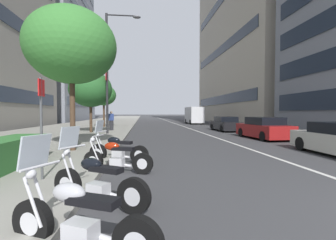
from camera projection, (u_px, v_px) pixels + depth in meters
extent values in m
cube|color=gray|center=(95.00, 125.00, 31.62)|extent=(160.00, 10.75, 0.15)
cube|color=silver|center=(174.00, 123.00, 37.83)|extent=(110.00, 0.16, 0.01)
cylinder|color=black|center=(33.00, 222.00, 3.07)|extent=(0.37, 0.60, 0.61)
cylinder|color=silver|center=(33.00, 222.00, 3.07)|extent=(0.25, 0.33, 0.30)
cube|color=silver|center=(81.00, 233.00, 2.83)|extent=(0.40, 0.45, 0.28)
cube|color=black|center=(93.00, 201.00, 2.75)|extent=(0.47, 0.67, 0.10)
ellipsoid|color=#B2B2B7|center=(69.00, 193.00, 2.87)|extent=(0.41, 0.52, 0.24)
cylinder|color=silver|center=(32.00, 202.00, 2.97)|extent=(0.17, 0.31, 0.64)
cylinder|color=silver|center=(42.00, 198.00, 3.10)|extent=(0.17, 0.31, 0.64)
cylinder|color=silver|center=(41.00, 166.00, 3.00)|extent=(0.56, 0.29, 0.04)
sphere|color=silver|center=(31.00, 174.00, 3.06)|extent=(0.14, 0.14, 0.14)
cube|color=#B2BCC6|center=(35.00, 151.00, 3.02)|extent=(0.45, 0.30, 0.44)
cylinder|color=silver|center=(107.00, 240.00, 2.87)|extent=(0.37, 0.66, 0.16)
cylinder|color=black|center=(68.00, 184.00, 4.65)|extent=(0.43, 0.61, 0.63)
cylinder|color=silver|center=(68.00, 184.00, 4.65)|extent=(0.27, 0.34, 0.32)
cylinder|color=black|center=(134.00, 196.00, 4.00)|extent=(0.43, 0.61, 0.63)
cylinder|color=silver|center=(134.00, 196.00, 4.00)|extent=(0.27, 0.34, 0.32)
cube|color=silver|center=(98.00, 190.00, 4.33)|extent=(0.42, 0.46, 0.28)
cube|color=black|center=(106.00, 169.00, 4.24)|extent=(0.52, 0.66, 0.10)
ellipsoid|color=black|center=(91.00, 164.00, 4.38)|extent=(0.44, 0.52, 0.24)
cylinder|color=silver|center=(68.00, 170.00, 4.54)|extent=(0.20, 0.29, 0.64)
cylinder|color=silver|center=(73.00, 169.00, 4.67)|extent=(0.20, 0.29, 0.64)
cylinder|color=silver|center=(73.00, 147.00, 4.56)|extent=(0.53, 0.34, 0.04)
sphere|color=silver|center=(67.00, 152.00, 4.64)|extent=(0.14, 0.14, 0.14)
cube|color=#B2BCC6|center=(69.00, 137.00, 4.59)|extent=(0.44, 0.33, 0.44)
cylinder|color=silver|center=(115.00, 196.00, 4.34)|extent=(0.43, 0.63, 0.16)
cylinder|color=black|center=(93.00, 161.00, 6.97)|extent=(0.31, 0.61, 0.60)
cylinder|color=silver|center=(93.00, 161.00, 6.97)|extent=(0.22, 0.33, 0.30)
cylinder|color=black|center=(143.00, 163.00, 6.61)|extent=(0.31, 0.61, 0.60)
cylinder|color=silver|center=(143.00, 163.00, 6.61)|extent=(0.22, 0.33, 0.30)
cube|color=silver|center=(117.00, 163.00, 6.79)|extent=(0.37, 0.45, 0.28)
cube|color=black|center=(123.00, 149.00, 6.74)|extent=(0.42, 0.68, 0.10)
ellipsoid|color=#991E0A|center=(112.00, 146.00, 6.82)|extent=(0.38, 0.51, 0.24)
cylinder|color=silver|center=(94.00, 151.00, 6.88)|extent=(0.15, 0.31, 0.64)
cylinder|color=silver|center=(97.00, 150.00, 7.01)|extent=(0.15, 0.31, 0.64)
cylinder|color=silver|center=(98.00, 136.00, 6.91)|extent=(0.58, 0.23, 0.04)
sphere|color=silver|center=(93.00, 140.00, 6.96)|extent=(0.14, 0.14, 0.14)
cylinder|color=silver|center=(128.00, 166.00, 6.87)|extent=(0.31, 0.68, 0.16)
cylinder|color=black|center=(98.00, 153.00, 8.27)|extent=(0.34, 0.64, 0.64)
cylinder|color=silver|center=(98.00, 153.00, 8.27)|extent=(0.24, 0.34, 0.32)
cylinder|color=black|center=(139.00, 155.00, 7.86)|extent=(0.34, 0.64, 0.64)
cylinder|color=silver|center=(139.00, 155.00, 7.86)|extent=(0.24, 0.34, 0.32)
cube|color=silver|center=(118.00, 154.00, 8.06)|extent=(0.38, 0.45, 0.28)
cube|color=black|center=(123.00, 143.00, 8.00)|extent=(0.44, 0.68, 0.10)
ellipsoid|color=black|center=(114.00, 140.00, 8.09)|extent=(0.39, 0.52, 0.24)
cylinder|color=silver|center=(99.00, 145.00, 8.17)|extent=(0.16, 0.31, 0.64)
cylinder|color=silver|center=(101.00, 144.00, 8.30)|extent=(0.16, 0.31, 0.64)
cylinder|color=silver|center=(102.00, 132.00, 8.20)|extent=(0.57, 0.25, 0.04)
sphere|color=silver|center=(97.00, 135.00, 8.25)|extent=(0.14, 0.14, 0.14)
cube|color=#B2BCC6|center=(99.00, 126.00, 8.22)|extent=(0.45, 0.27, 0.44)
cylinder|color=silver|center=(127.00, 157.00, 8.13)|extent=(0.33, 0.67, 0.16)
cylinder|color=black|center=(301.00, 144.00, 10.75)|extent=(0.63, 0.25, 0.62)
cylinder|color=black|center=(335.00, 143.00, 10.85)|extent=(0.63, 0.25, 0.62)
cube|color=maroon|center=(263.00, 130.00, 15.60)|extent=(4.41, 2.05, 0.80)
cube|color=black|center=(265.00, 121.00, 15.44)|extent=(2.29, 1.80, 0.50)
cylinder|color=black|center=(241.00, 132.00, 16.89)|extent=(0.63, 0.25, 0.62)
cylinder|color=black|center=(263.00, 132.00, 17.15)|extent=(0.63, 0.25, 0.62)
cylinder|color=black|center=(263.00, 136.00, 14.07)|extent=(0.63, 0.25, 0.62)
cylinder|color=black|center=(289.00, 136.00, 14.33)|extent=(0.63, 0.25, 0.62)
cube|color=black|center=(225.00, 125.00, 22.30)|extent=(4.63, 1.85, 0.74)
cube|color=black|center=(226.00, 119.00, 22.16)|extent=(2.29, 1.67, 0.46)
cylinder|color=black|center=(213.00, 127.00, 23.74)|extent=(0.62, 0.23, 0.62)
cylinder|color=black|center=(228.00, 127.00, 23.89)|extent=(0.62, 0.23, 0.62)
cylinder|color=black|center=(222.00, 129.00, 20.72)|extent=(0.62, 0.23, 0.62)
cylinder|color=black|center=(240.00, 129.00, 20.87)|extent=(0.62, 0.23, 0.62)
cube|color=silver|center=(194.00, 115.00, 36.08)|extent=(5.38, 2.01, 2.36)
cube|color=black|center=(198.00, 111.00, 33.41)|extent=(0.05, 1.67, 0.56)
cylinder|color=black|center=(186.00, 121.00, 37.83)|extent=(0.72, 0.26, 0.72)
cylinder|color=black|center=(197.00, 121.00, 38.02)|extent=(0.72, 0.26, 0.72)
cylinder|color=black|center=(191.00, 122.00, 34.20)|extent=(0.72, 0.26, 0.72)
cylinder|color=black|center=(203.00, 122.00, 34.39)|extent=(0.72, 0.26, 0.72)
cylinder|color=#47494C|center=(41.00, 129.00, 5.55)|extent=(0.06, 0.06, 2.44)
cube|color=red|center=(41.00, 88.00, 5.52)|extent=(0.32, 0.02, 0.40)
cylinder|color=#232326|center=(107.00, 74.00, 17.66)|extent=(0.18, 0.18, 9.07)
cylinder|color=#232326|center=(122.00, 15.00, 17.64)|extent=(0.10, 2.27, 0.10)
ellipsoid|color=slate|center=(137.00, 17.00, 17.77)|extent=(0.44, 0.60, 0.20)
cube|color=#B21E23|center=(106.00, 73.00, 17.31)|extent=(0.56, 0.03, 1.10)
cube|color=#B21E23|center=(108.00, 74.00, 18.01)|extent=(0.56, 0.03, 1.10)
cylinder|color=#473323|center=(73.00, 115.00, 9.85)|extent=(0.22, 0.22, 3.00)
ellipsoid|color=#387A33|center=(72.00, 46.00, 9.76)|extent=(3.71, 3.71, 3.15)
cylinder|color=#473323|center=(91.00, 119.00, 18.82)|extent=(0.22, 0.22, 2.21)
ellipsoid|color=#265B28|center=(91.00, 89.00, 18.74)|extent=(3.39, 3.39, 2.88)
cylinder|color=#473323|center=(104.00, 115.00, 26.29)|extent=(0.22, 0.22, 2.53)
ellipsoid|color=#2D6B2D|center=(104.00, 95.00, 26.22)|extent=(2.73, 2.73, 2.32)
cube|color=#2D2D33|center=(111.00, 125.00, 21.03)|extent=(0.40, 0.39, 0.88)
cube|color=#33478C|center=(111.00, 117.00, 21.00)|extent=(0.47, 0.45, 0.61)
sphere|color=tan|center=(111.00, 112.00, 20.99)|extent=(0.24, 0.24, 0.24)
cube|color=#232D3D|center=(220.00, 100.00, 40.36)|extent=(26.70, 0.08, 1.50)
cube|color=#232D3D|center=(220.00, 51.00, 40.08)|extent=(26.70, 0.08, 1.50)
cube|color=#232D3D|center=(220.00, 1.00, 39.81)|extent=(26.70, 0.08, 1.50)
cube|color=gray|center=(42.00, 7.00, 49.20)|extent=(24.31, 16.64, 48.13)
cube|color=#2D3842|center=(84.00, 103.00, 50.75)|extent=(21.88, 0.08, 1.50)
cube|color=#2D3842|center=(83.00, 86.00, 50.63)|extent=(21.88, 0.08, 1.50)
cube|color=#2D3842|center=(83.00, 68.00, 50.51)|extent=(21.88, 0.08, 1.50)
cube|color=#2D3842|center=(83.00, 51.00, 50.39)|extent=(21.88, 0.08, 1.50)
cube|color=#2D3842|center=(83.00, 33.00, 50.27)|extent=(21.88, 0.08, 1.50)
cube|color=#2D3842|center=(83.00, 15.00, 50.15)|extent=(21.88, 0.08, 1.50)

